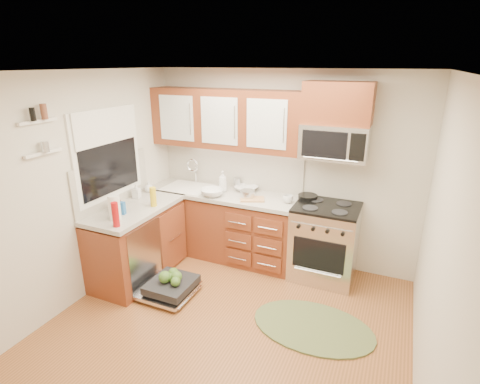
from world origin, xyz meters
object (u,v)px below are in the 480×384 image
at_px(rug, 313,327).
at_px(cup, 288,199).
at_px(stock_pot, 247,194).
at_px(cutting_board, 252,199).
at_px(sink, 188,196).
at_px(bowl_b, 212,193).
at_px(skillet, 308,197).
at_px(dishwasher, 169,287).
at_px(range, 324,242).
at_px(upper_cabinets, 225,119).
at_px(paper_towel_roll, 114,207).
at_px(bowl_a, 246,189).
at_px(microwave, 334,142).

bearing_deg(rug, cup, 121.42).
distance_m(rug, cup, 1.52).
distance_m(stock_pot, cutting_board, 0.09).
bearing_deg(sink, bowl_b, -19.50).
xyz_separation_m(skillet, cup, (-0.20, -0.19, 0.00)).
relative_size(dishwasher, bowl_b, 2.36).
distance_m(rug, stock_pot, 1.76).
xyz_separation_m(dishwasher, cutting_board, (0.62, 1.02, 0.84)).
bearing_deg(stock_pot, range, 4.67).
distance_m(upper_cabinets, sink, 1.21).
bearing_deg(sink, rug, -26.14).
relative_size(range, sink, 1.53).
bearing_deg(paper_towel_roll, range, 31.60).
height_order(sink, skillet, skillet).
bearing_deg(bowl_b, skillet, 16.45).
bearing_deg(bowl_b, cup, 9.22).
bearing_deg(stock_pot, dishwasher, -117.31).
distance_m(dishwasher, rug, 1.68).
height_order(bowl_a, cup, cup).
relative_size(paper_towel_roll, cup, 2.23).
bearing_deg(microwave, range, -90.00).
bearing_deg(paper_towel_roll, rug, 6.63).
height_order(rug, bowl_a, bowl_a).
bearing_deg(paper_towel_roll, bowl_b, 60.24).
xyz_separation_m(bowl_a, bowl_b, (-0.33, -0.35, 0.01)).
xyz_separation_m(sink, bowl_b, (0.48, -0.17, 0.17)).
distance_m(paper_towel_roll, bowl_a, 1.74).
relative_size(microwave, paper_towel_roll, 2.74).
distance_m(range, cutting_board, 1.03).
relative_size(upper_cabinets, bowl_a, 7.13).
distance_m(microwave, skillet, 0.78).
height_order(sink, bowl_b, bowl_b).
distance_m(stock_pot, bowl_b, 0.46).
bearing_deg(bowl_a, upper_cabinets, -174.98).
distance_m(dishwasher, cup, 1.76).
height_order(paper_towel_roll, bowl_a, paper_towel_roll).
bearing_deg(sink, cutting_board, -5.49).
distance_m(upper_cabinets, skillet, 1.44).
bearing_deg(bowl_a, dishwasher, -107.88).
distance_m(stock_pot, paper_towel_roll, 1.61).
distance_m(upper_cabinets, stock_pot, 1.01).
bearing_deg(microwave, sink, -176.15).
distance_m(range, sink, 1.96).
height_order(rug, bowl_b, bowl_b).
distance_m(range, skillet, 0.59).
distance_m(upper_cabinets, range, 1.99).
distance_m(skillet, cup, 0.27).
distance_m(rug, bowl_a, 1.97).
xyz_separation_m(rug, paper_towel_roll, (-2.21, -0.26, 1.05)).
bearing_deg(paper_towel_roll, cup, 38.16).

